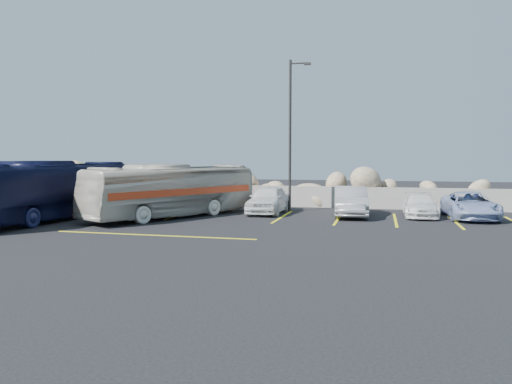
% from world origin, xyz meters
% --- Properties ---
extents(ground, '(90.00, 90.00, 0.00)m').
position_xyz_m(ground, '(0.00, 0.00, 0.00)').
color(ground, black).
rests_on(ground, ground).
extents(seawall, '(60.00, 0.40, 1.20)m').
position_xyz_m(seawall, '(0.00, 12.00, 0.60)').
color(seawall, gray).
rests_on(seawall, ground).
extents(riprap_pile, '(54.00, 2.80, 2.60)m').
position_xyz_m(riprap_pile, '(0.00, 13.20, 1.30)').
color(riprap_pile, '#937F60').
rests_on(riprap_pile, ground).
extents(parking_lines, '(18.16, 9.36, 0.01)m').
position_xyz_m(parking_lines, '(4.64, 5.57, 0.01)').
color(parking_lines, yellow).
rests_on(parking_lines, ground).
extents(lamppost, '(1.14, 0.18, 8.00)m').
position_xyz_m(lamppost, '(2.56, 9.50, 4.30)').
color(lamppost, '#282624').
rests_on(lamppost, ground).
extents(vintage_bus, '(6.22, 9.15, 2.57)m').
position_xyz_m(vintage_bus, '(-2.53, 5.58, 1.28)').
color(vintage_bus, beige).
rests_on(vintage_bus, ground).
extents(tour_coach, '(2.84, 9.94, 2.74)m').
position_xyz_m(tour_coach, '(-7.56, 3.39, 1.37)').
color(tour_coach, '#101436').
rests_on(tour_coach, ground).
extents(car_a, '(1.72, 4.19, 1.42)m').
position_xyz_m(car_a, '(1.59, 8.25, 0.71)').
color(car_a, white).
rests_on(car_a, ground).
extents(car_b, '(1.93, 4.54, 1.46)m').
position_xyz_m(car_b, '(5.79, 8.11, 0.73)').
color(car_b, '#9F9FA3').
rests_on(car_b, ground).
extents(car_c, '(1.58, 3.82, 1.11)m').
position_xyz_m(car_c, '(9.09, 8.68, 0.55)').
color(car_c, white).
rests_on(car_c, ground).
extents(car_d, '(2.30, 4.64, 1.26)m').
position_xyz_m(car_d, '(11.32, 8.40, 0.63)').
color(car_d, '#8FA2CC').
rests_on(car_d, ground).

